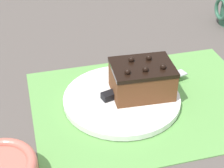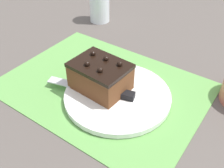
% 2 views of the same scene
% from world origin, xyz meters
% --- Properties ---
extents(ground_plane, '(3.00, 3.00, 0.00)m').
position_xyz_m(ground_plane, '(0.00, 0.00, 0.00)').
color(ground_plane, '#544C47').
extents(placemat_woven, '(0.46, 0.34, 0.00)m').
position_xyz_m(placemat_woven, '(0.00, 0.00, 0.00)').
color(placemat_woven, '#609E4C').
rests_on(placemat_woven, ground_plane).
extents(cake_plate, '(0.24, 0.24, 0.01)m').
position_xyz_m(cake_plate, '(0.05, -0.02, 0.01)').
color(cake_plate, white).
rests_on(cake_plate, placemat_woven).
extents(chocolate_cake, '(0.13, 0.10, 0.07)m').
position_xyz_m(chocolate_cake, '(0.01, -0.02, 0.05)').
color(chocolate_cake, brown).
rests_on(chocolate_cake, cake_plate).
extents(serving_knife, '(0.20, 0.08, 0.01)m').
position_xyz_m(serving_knife, '(0.03, -0.03, 0.02)').
color(serving_knife, black).
rests_on(serving_knife, cake_plate).
extents(drinking_glass, '(0.07, 0.07, 0.11)m').
position_xyz_m(drinking_glass, '(-0.22, 0.28, 0.06)').
color(drinking_glass, white).
rests_on(drinking_glass, ground_plane).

